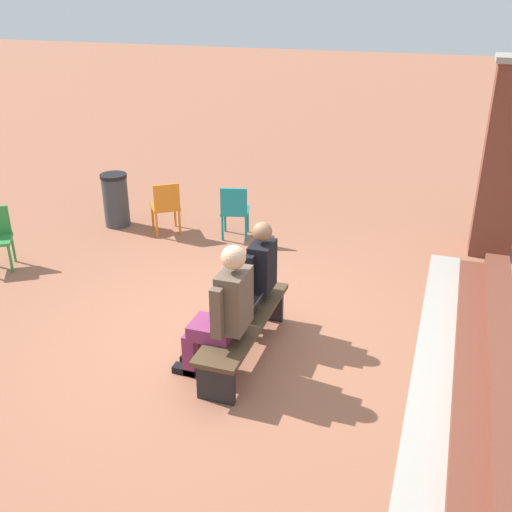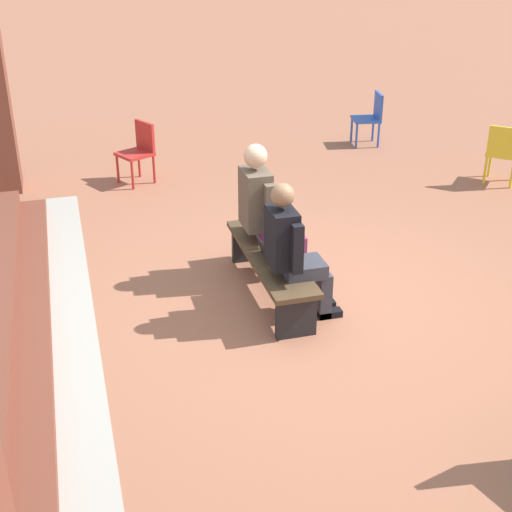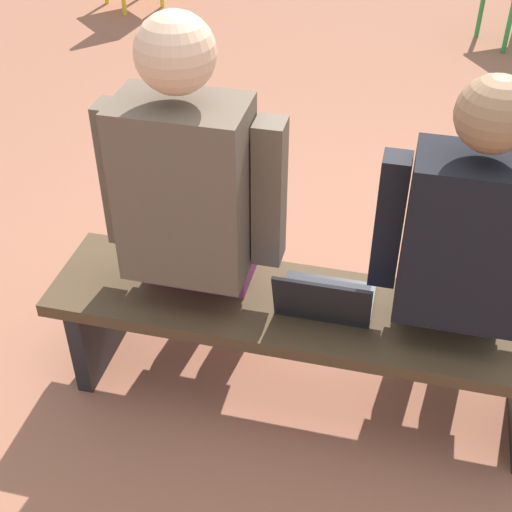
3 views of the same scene
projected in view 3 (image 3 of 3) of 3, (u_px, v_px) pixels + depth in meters
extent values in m
plane|color=#9E6047|center=(388.00, 354.00, 2.88)|extent=(60.00, 60.00, 0.00)
cube|color=#4C3823|center=(305.00, 310.00, 2.46)|extent=(1.80, 0.44, 0.05)
cube|color=black|center=(98.00, 321.00, 2.75)|extent=(0.06, 0.37, 0.40)
cube|color=#383842|center=(450.00, 282.00, 2.46)|extent=(0.32, 0.38, 0.13)
cube|color=#383842|center=(461.00, 310.00, 2.76)|extent=(0.11, 0.11, 0.45)
cube|color=black|center=(453.00, 336.00, 2.92)|extent=(0.11, 0.23, 0.07)
cube|color=#383842|center=(416.00, 303.00, 2.79)|extent=(0.11, 0.11, 0.45)
cube|color=black|center=(411.00, 329.00, 2.95)|extent=(0.11, 0.23, 0.07)
cube|color=black|center=(467.00, 239.00, 2.09)|extent=(0.36, 0.23, 0.54)
cube|color=maroon|center=(465.00, 227.00, 2.20)|extent=(0.05, 0.01, 0.32)
cube|color=black|center=(389.00, 221.00, 2.20)|extent=(0.09, 0.10, 0.45)
sphere|color=#8C6647|center=(495.00, 114.00, 1.84)|extent=(0.21, 0.21, 0.21)
cube|color=#7F2D5B|center=(211.00, 242.00, 2.63)|extent=(0.36, 0.42, 0.15)
cube|color=#7F2D5B|center=(250.00, 271.00, 2.95)|extent=(0.12, 0.13, 0.45)
cube|color=black|center=(254.00, 296.00, 3.11)|extent=(0.12, 0.25, 0.07)
cube|color=#7F2D5B|center=(206.00, 265.00, 2.98)|extent=(0.12, 0.13, 0.45)
cube|color=black|center=(212.00, 289.00, 3.15)|extent=(0.12, 0.25, 0.07)
cube|color=brown|center=(185.00, 190.00, 2.22)|extent=(0.40, 0.25, 0.59)
cube|color=brown|center=(269.00, 194.00, 2.25)|extent=(0.10, 0.11, 0.50)
cube|color=brown|center=(119.00, 174.00, 2.34)|extent=(0.10, 0.11, 0.50)
sphere|color=#DBAD89|center=(175.00, 53.00, 1.95)|extent=(0.23, 0.23, 0.23)
cube|color=black|center=(327.00, 298.00, 2.46)|extent=(0.32, 0.22, 0.02)
cube|color=#2D2D33|center=(327.00, 294.00, 2.46)|extent=(0.29, 0.15, 0.00)
cube|color=black|center=(322.00, 302.00, 2.29)|extent=(0.32, 0.07, 0.19)
cube|color=#33519E|center=(322.00, 300.00, 2.29)|extent=(0.28, 0.06, 0.17)
cylinder|color=#2D893D|center=(481.00, 11.00, 5.53)|extent=(0.04, 0.04, 0.40)
cylinder|color=#2D893D|center=(509.00, 27.00, 5.26)|extent=(0.04, 0.04, 0.40)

